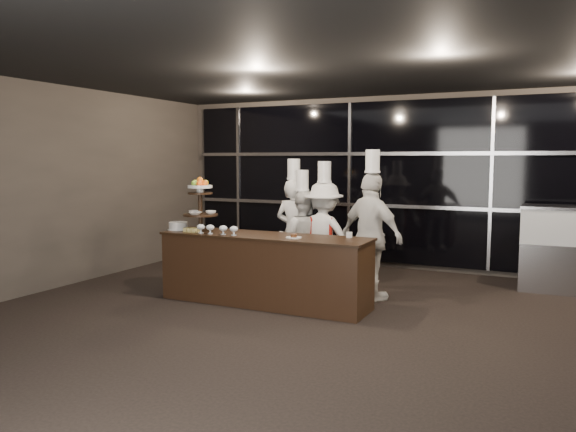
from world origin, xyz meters
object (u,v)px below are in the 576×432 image
at_px(chef_b, 302,238).
at_px(chef_c, 324,236).
at_px(display_stand, 200,201).
at_px(chef_d, 371,236).
at_px(display_case, 575,245).
at_px(chef_a, 294,230).
at_px(buffet_counter, 264,269).
at_px(layer_cake, 178,226).

xyz_separation_m(chef_b, chef_c, (0.34, 0.02, 0.06)).
bearing_deg(display_stand, chef_d, 20.06).
distance_m(display_stand, display_case, 5.35).
bearing_deg(chef_a, chef_b, -31.94).
xyz_separation_m(display_case, chef_d, (-2.49, -1.67, 0.20)).
bearing_deg(chef_d, display_case, 33.84).
distance_m(chef_a, chef_d, 1.38).
xyz_separation_m(display_stand, chef_c, (1.41, 1.07, -0.54)).
bearing_deg(buffet_counter, layer_cake, -177.87).
xyz_separation_m(chef_a, chef_b, (0.19, -0.12, -0.09)).
xyz_separation_m(display_stand, display_case, (4.69, 2.47, -0.65)).
bearing_deg(layer_cake, display_stand, 8.23).
bearing_deg(display_case, buffet_counter, -146.19).
bearing_deg(chef_b, buffet_counter, -93.59).
bearing_deg(layer_cake, display_case, 26.60).
relative_size(chef_b, chef_c, 0.93).
height_order(layer_cake, display_case, display_case).
distance_m(display_stand, chef_a, 1.55).
bearing_deg(display_stand, layer_cake, -171.77).
distance_m(chef_a, chef_c, 0.54).
distance_m(layer_cake, chef_a, 1.73).
height_order(display_stand, display_case, display_stand).
relative_size(layer_cake, chef_a, 0.16).
bearing_deg(chef_c, layer_cake, -147.35).
height_order(layer_cake, chef_a, chef_a).
xyz_separation_m(layer_cake, display_case, (5.04, 2.52, -0.29)).
bearing_deg(display_stand, chef_b, 44.68).
bearing_deg(chef_b, chef_c, 3.22).
distance_m(display_stand, chef_d, 2.39).
relative_size(display_case, chef_a, 0.76).
bearing_deg(chef_d, layer_cake, -161.46).
bearing_deg(buffet_counter, chef_c, 69.15).
xyz_separation_m(buffet_counter, chef_d, (1.21, 0.81, 0.42)).
distance_m(buffet_counter, chef_b, 1.09).
distance_m(chef_b, chef_c, 0.35).
bearing_deg(buffet_counter, chef_d, 33.74).
height_order(buffet_counter, chef_a, chef_a).
bearing_deg(chef_c, buffet_counter, -110.85).
bearing_deg(chef_d, chef_a, 164.56).
relative_size(display_stand, display_case, 0.52).
bearing_deg(chef_c, chef_a, 169.47).
height_order(display_stand, chef_b, chef_b).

